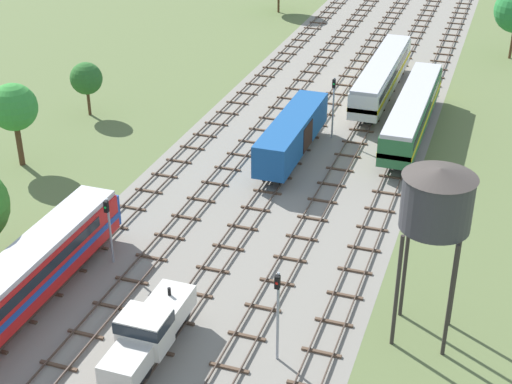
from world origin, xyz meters
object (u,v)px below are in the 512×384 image
Objects in this scene: shunter_loco_centre_left_nearest at (148,330)px; diesel_railcar_centre_right_midfar at (413,111)px; freight_boxcar_centre_left_mid at (292,133)px; signal_post_mid at (333,101)px; signal_post_nearest at (278,306)px; water_tower at (437,201)px; signal_post_near at (109,223)px; diesel_railcar_centre_far at (382,74)px; diesel_railcar_far_left_near at (18,281)px.

diesel_railcar_centre_right_midfar reaches higher than shunter_loco_centre_left_nearest.
diesel_railcar_centre_right_midfar reaches higher than freight_boxcar_centre_left_mid.
signal_post_mid is at bearing -156.64° from diesel_railcar_centre_right_midfar.
diesel_railcar_centre_right_midfar is at bearing 86.19° from signal_post_nearest.
water_tower is 29.77m from signal_post_mid.
signal_post_near is at bearing 156.66° from signal_post_nearest.
shunter_loco_centre_left_nearest is at bearing -104.04° from diesel_railcar_centre_right_midfar.
freight_boxcar_centre_left_mid is at bearing -113.06° from signal_post_mid.
freight_boxcar_centre_left_mid is 18.24m from diesel_railcar_centre_far.
signal_post_nearest is (-2.31, -34.71, 1.15)m from diesel_railcar_centre_right_midfar.
signal_post_near is (-11.56, -37.97, 0.60)m from diesel_railcar_centre_far.
diesel_railcar_centre_far is 1.84× the size of water_tower.
signal_post_nearest is (2.31, -43.95, 1.15)m from diesel_railcar_centre_far.
signal_post_mid reaches higher than diesel_railcar_centre_far.
signal_post_near is (-21.37, 0.92, -5.96)m from water_tower.
shunter_loco_centre_left_nearest is 1.42× the size of signal_post_nearest.
diesel_railcar_centre_far is (13.87, 45.17, 0.00)m from diesel_railcar_far_left_near.
signal_post_mid reaches higher than signal_post_nearest.
freight_boxcar_centre_left_mid reaches higher than shunter_loco_centre_left_nearest.
diesel_railcar_centre_far is at bearing 104.16° from water_tower.
diesel_railcar_centre_far is 3.42× the size of signal_post_mid.
shunter_loco_centre_left_nearest is 0.60× the size of freight_boxcar_centre_left_mid.
diesel_railcar_centre_far is 3.44× the size of signal_post_nearest.
signal_post_nearest is at bearing -145.96° from water_tower.
water_tower is at bearing 14.86° from diesel_railcar_far_left_near.
water_tower is (9.81, -38.89, 6.56)m from diesel_railcar_centre_far.
signal_post_near is (-6.94, -20.32, 0.75)m from freight_boxcar_centre_left_mid.
signal_post_near is at bearing -119.39° from diesel_railcar_centre_right_midfar.
diesel_railcar_centre_far is 4.10× the size of signal_post_near.
shunter_loco_centre_left_nearest is 17.70m from water_tower.
diesel_railcar_centre_right_midfar is 7.64m from signal_post_mid.
signal_post_mid reaches higher than freight_boxcar_centre_left_mid.
diesel_railcar_far_left_near is 40.41m from diesel_railcar_centre_right_midfar.
signal_post_mid is at bearing 66.94° from freight_boxcar_centre_left_mid.
shunter_loco_centre_left_nearest is 7.50m from signal_post_nearest.
diesel_railcar_centre_right_midfar and diesel_railcar_centre_far have the same top height.
signal_post_mid is (2.31, 5.41, 1.32)m from freight_boxcar_centre_left_mid.
shunter_loco_centre_left_nearest is 1.69× the size of signal_post_near.
diesel_railcar_centre_far reaches higher than shunter_loco_centre_left_nearest.
signal_post_near is at bearing -106.93° from diesel_railcar_centre_far.
diesel_railcar_centre_right_midfar is at bearing 42.30° from freight_boxcar_centre_left_mid.
diesel_railcar_far_left_near is 1.84× the size of water_tower.
shunter_loco_centre_left_nearest is at bearing -161.86° from signal_post_nearest.
signal_post_nearest reaches higher than shunter_loco_centre_left_nearest.
diesel_railcar_centre_far is (-4.62, 9.24, 0.00)m from diesel_railcar_centre_right_midfar.
signal_post_nearest reaches higher than freight_boxcar_centre_left_mid.
shunter_loco_centre_left_nearest is at bearing -153.05° from water_tower.
shunter_loco_centre_left_nearest is at bearing -90.01° from freight_boxcar_centre_left_mid.
diesel_railcar_centre_far is 44.03m from signal_post_nearest.
signal_post_near reaches higher than diesel_railcar_centre_right_midfar.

